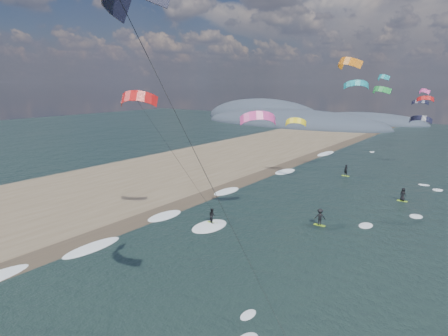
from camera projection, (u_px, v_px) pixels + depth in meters
The scene contains 9 objects.
ground at pixel (108, 334), 20.53m from camera, with size 260.00×260.00×0.00m, color black.
sand_strip at pixel (51, 204), 42.36m from camera, with size 26.00×240.00×0.00m, color brown.
wet_sand_strip at pixel (118, 228), 35.34m from camera, with size 3.00×240.00×0.00m, color #382D23.
coastal_hills at pixel (288, 122), 130.84m from camera, with size 80.00×41.00×15.00m.
kitesurfer_near_a at pixel (163, 99), 13.27m from camera, with size 7.57×8.65×17.56m.
kitesurfer_near_b at pixel (162, 143), 32.86m from camera, with size 6.86×8.66×13.45m.
far_kitesurfers at pixel (351, 198), 41.63m from camera, with size 10.51×21.57×1.69m.
bg_kite_field at pixel (382, 95), 59.33m from camera, with size 15.51×71.94×9.08m.
shoreline_surf at pixel (164, 217), 38.34m from camera, with size 2.40×79.40×0.11m.
Camera 1 is at (15.90, -10.53, 13.48)m, focal length 30.00 mm.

